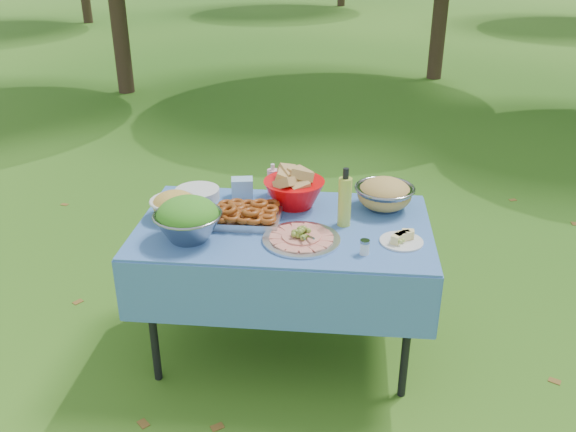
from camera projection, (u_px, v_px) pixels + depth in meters
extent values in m
plane|color=#093309|center=(284.00, 347.00, 3.38)|extent=(80.00, 80.00, 0.00)
cube|color=#749DDE|center=(284.00, 289.00, 3.22)|extent=(1.46, 0.86, 0.76)
cylinder|color=silver|center=(197.00, 194.00, 3.32)|extent=(0.25, 0.25, 0.06)
cube|color=#8FBCE1|center=(242.00, 188.00, 3.34)|extent=(0.13, 0.10, 0.11)
cylinder|color=pink|center=(273.00, 179.00, 3.36)|extent=(0.06, 0.06, 0.18)
cube|color=silver|center=(246.00, 215.00, 3.06)|extent=(0.35, 0.24, 0.08)
cylinder|color=silver|center=(301.00, 233.00, 2.88)|extent=(0.45, 0.45, 0.09)
cylinder|color=#B4C743|center=(345.00, 197.00, 2.98)|extent=(0.09, 0.09, 0.30)
cylinder|color=silver|center=(402.00, 237.00, 2.87)|extent=(0.24, 0.24, 0.06)
cylinder|color=silver|center=(365.00, 247.00, 2.76)|extent=(0.05, 0.05, 0.07)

